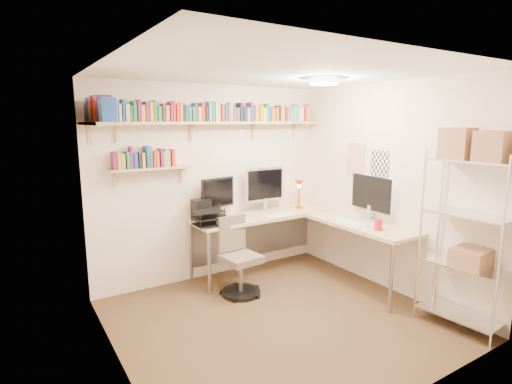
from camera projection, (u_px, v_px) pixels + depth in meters
ground at (279, 319)px, 4.18m from camera, size 3.20×3.20×0.00m
room_shell at (281, 172)px, 3.91m from camera, size 3.24×3.04×2.52m
wall_shelves at (188, 123)px, 4.68m from camera, size 3.12×1.09×0.80m
corner_desk at (282, 217)px, 5.19m from camera, size 2.18×2.13×1.42m
office_chair at (238, 262)px, 4.75m from camera, size 0.49×0.50×0.93m
wire_rack at (472, 195)px, 3.76m from camera, size 0.44×0.80×1.98m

